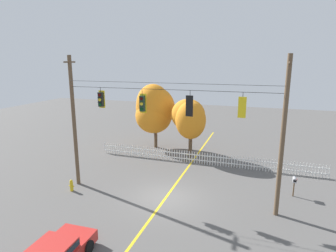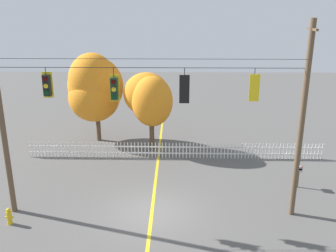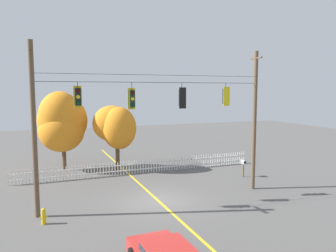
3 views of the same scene
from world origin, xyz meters
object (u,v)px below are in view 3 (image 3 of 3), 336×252
at_px(autumn_maple_near_fence, 62,122).
at_px(fire_hydrant, 44,216).
at_px(traffic_signal_eastbound_side, 182,98).
at_px(traffic_signal_westbound_side, 132,99).
at_px(autumn_maple_mid, 115,126).
at_px(roadside_mailbox, 243,163).
at_px(traffic_signal_southbound_primary, 78,97).
at_px(traffic_signal_northbound_primary, 226,96).

bearing_deg(autumn_maple_near_fence, fire_hydrant, -98.87).
height_order(traffic_signal_eastbound_side, autumn_maple_near_fence, traffic_signal_eastbound_side).
bearing_deg(traffic_signal_westbound_side, autumn_maple_mid, 83.80).
xyz_separation_m(autumn_maple_near_fence, roadside_mailbox, (12.42, -7.17, -2.86)).
height_order(traffic_signal_southbound_primary, traffic_signal_eastbound_side, same).
bearing_deg(autumn_maple_mid, roadside_mailbox, -33.26).
bearing_deg(roadside_mailbox, traffic_signal_westbound_side, -163.53).
xyz_separation_m(autumn_maple_near_fence, autumn_maple_mid, (4.00, -1.65, -0.27)).
bearing_deg(traffic_signal_southbound_primary, fire_hydrant, -149.21).
height_order(traffic_signal_northbound_primary, autumn_maple_near_fence, traffic_signal_northbound_primary).
bearing_deg(roadside_mailbox, traffic_signal_eastbound_side, -156.25).
relative_size(traffic_signal_eastbound_side, traffic_signal_northbound_primary, 1.07).
bearing_deg(traffic_signal_eastbound_side, traffic_signal_westbound_side, 179.63).
distance_m(traffic_signal_northbound_primary, fire_hydrant, 12.28).
relative_size(traffic_signal_southbound_primary, autumn_maple_near_fence, 0.21).
distance_m(traffic_signal_westbound_side, autumn_maple_mid, 8.66).
bearing_deg(fire_hydrant, roadside_mailbox, 15.41).
relative_size(traffic_signal_southbound_primary, traffic_signal_westbound_side, 0.89).
bearing_deg(traffic_signal_southbound_primary, traffic_signal_westbound_side, 0.01).
bearing_deg(traffic_signal_westbound_side, roadside_mailbox, 16.47).
relative_size(autumn_maple_mid, fire_hydrant, 6.55).
bearing_deg(fire_hydrant, autumn_maple_near_fence, 81.13).
bearing_deg(traffic_signal_northbound_primary, traffic_signal_southbound_primary, 179.88).
xyz_separation_m(traffic_signal_westbound_side, autumn_maple_mid, (0.90, 8.28, -2.39)).
distance_m(traffic_signal_northbound_primary, roadside_mailbox, 6.67).
relative_size(traffic_signal_westbound_side, autumn_maple_near_fence, 0.23).
bearing_deg(traffic_signal_eastbound_side, traffic_signal_northbound_primary, 0.01).
xyz_separation_m(traffic_signal_southbound_primary, fire_hydrant, (-1.92, -1.14, -5.77)).
xyz_separation_m(traffic_signal_southbound_primary, autumn_maple_near_fence, (-0.19, 9.93, -2.24)).
bearing_deg(traffic_signal_westbound_side, autumn_maple_near_fence, 107.34).
xyz_separation_m(traffic_signal_westbound_side, roadside_mailbox, (9.32, 2.75, -4.97)).
bearing_deg(traffic_signal_southbound_primary, autumn_maple_mid, 65.30).
relative_size(traffic_signal_northbound_primary, fire_hydrant, 1.74).
height_order(autumn_maple_near_fence, roadside_mailbox, autumn_maple_near_fence).
relative_size(traffic_signal_southbound_primary, fire_hydrant, 1.67).
xyz_separation_m(traffic_signal_westbound_side, fire_hydrant, (-4.83, -1.14, -5.64)).
bearing_deg(roadside_mailbox, autumn_maple_near_fence, 149.99).
bearing_deg(roadside_mailbox, autumn_maple_mid, 146.74).
height_order(traffic_signal_westbound_side, traffic_signal_eastbound_side, same).
bearing_deg(autumn_maple_mid, traffic_signal_westbound_side, -96.20).
xyz_separation_m(traffic_signal_westbound_side, traffic_signal_eastbound_side, (3.01, -0.02, 0.02)).
height_order(traffic_signal_southbound_primary, fire_hydrant, traffic_signal_southbound_primary).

